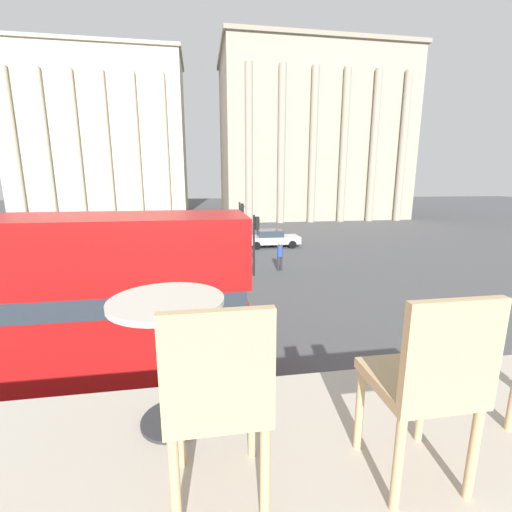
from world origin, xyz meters
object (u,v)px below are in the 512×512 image
at_px(traffic_light_far, 241,221).
at_px(plaza_building_right, 310,139).
at_px(pedestrian_black, 140,224).
at_px(pedestrian_blue, 280,254).
at_px(plaza_building_left, 102,136).
at_px(traffic_light_mid, 255,236).
at_px(traffic_light_near, 63,264).
at_px(cafe_chair_0, 218,395).
at_px(double_decker_bus, 0,303).
at_px(car_navy, 123,240).
at_px(cafe_chair_1, 428,380).
at_px(car_silver, 272,238).
at_px(cafe_dining_table, 168,334).

bearing_deg(traffic_light_far, plaza_building_right, 63.27).
bearing_deg(pedestrian_black, pedestrian_blue, 175.86).
bearing_deg(plaza_building_left, traffic_light_mid, -66.99).
xyz_separation_m(plaza_building_right, traffic_light_near, (-20.17, -37.11, -8.45)).
bearing_deg(traffic_light_far, pedestrian_blue, -68.39).
relative_size(plaza_building_right, traffic_light_far, 6.78).
distance_m(cafe_chair_0, pedestrian_black, 34.37).
relative_size(double_decker_bus, pedestrian_blue, 6.60).
xyz_separation_m(double_decker_bus, traffic_light_near, (0.01, 3.68, 0.02)).
relative_size(double_decker_bus, traffic_light_near, 2.98).
distance_m(traffic_light_mid, pedestrian_black, 19.10).
height_order(double_decker_bus, traffic_light_near, double_decker_bus).
bearing_deg(traffic_light_far, double_decker_bus, -115.63).
xyz_separation_m(car_navy, pedestrian_black, (-0.05, 8.15, 0.27)).
height_order(plaza_building_right, traffic_light_near, plaza_building_right).
bearing_deg(pedestrian_black, plaza_building_left, -17.12).
bearing_deg(plaza_building_right, double_decker_bus, -116.32).
xyz_separation_m(cafe_chair_1, car_navy, (-6.78, 25.58, -3.60)).
relative_size(plaza_building_right, car_silver, 5.96).
xyz_separation_m(cafe_chair_0, pedestrian_black, (-5.95, 33.69, -3.33)).
relative_size(cafe_chair_0, car_silver, 0.22).
xyz_separation_m(plaza_building_left, traffic_light_far, (17.52, -36.44, -9.55)).
relative_size(traffic_light_near, traffic_light_mid, 1.12).
bearing_deg(plaza_building_right, cafe_dining_table, -108.56).
height_order(traffic_light_near, pedestrian_blue, traffic_light_near).
distance_m(cafe_chair_0, plaza_building_left, 60.79).
bearing_deg(plaza_building_left, pedestrian_blue, -64.74).
bearing_deg(car_silver, cafe_dining_table, 122.50).
height_order(traffic_light_near, pedestrian_black, traffic_light_near).
distance_m(double_decker_bus, cafe_chair_0, 8.50).
bearing_deg(traffic_light_mid, pedestrian_blue, 28.39).
bearing_deg(cafe_chair_1, traffic_light_far, 82.80).
bearing_deg(cafe_chair_1, traffic_light_near, 114.55).
xyz_separation_m(cafe_chair_1, plaza_building_right, (14.73, 47.74, 6.59)).
height_order(traffic_light_near, traffic_light_mid, traffic_light_near).
height_order(plaza_building_left, pedestrian_black, plaza_building_left).
height_order(double_decker_bus, car_navy, double_decker_bus).
xyz_separation_m(traffic_light_near, car_navy, (-1.33, 14.95, -1.74)).
relative_size(cafe_chair_0, traffic_light_far, 0.25).
relative_size(traffic_light_mid, car_navy, 0.79).
bearing_deg(traffic_light_near, cafe_chair_0, -66.68).
distance_m(cafe_chair_0, traffic_light_mid, 17.14).
bearing_deg(traffic_light_far, cafe_chair_0, -96.90).
distance_m(traffic_light_near, car_navy, 15.11).
bearing_deg(car_silver, plaza_building_right, -68.33).
xyz_separation_m(plaza_building_right, pedestrian_blue, (-11.20, -30.09, -9.92)).
relative_size(plaza_building_right, pedestrian_blue, 14.84).
xyz_separation_m(cafe_chair_0, car_silver, (5.41, 24.76, -3.60)).
bearing_deg(traffic_light_mid, car_silver, 72.13).
height_order(cafe_chair_1, plaza_building_right, plaza_building_right).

